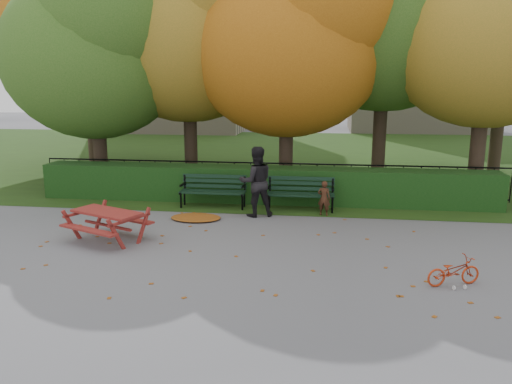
# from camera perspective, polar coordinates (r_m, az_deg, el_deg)

# --- Properties ---
(ground) EXTENTS (90.00, 90.00, 0.00)m
(ground) POSITION_cam_1_polar(r_m,az_deg,el_deg) (10.16, -2.19, -6.96)
(ground) COLOR gray
(ground) RESTS_ON ground
(grass_strip) EXTENTS (90.00, 90.00, 0.00)m
(grass_strip) POSITION_cam_1_polar(r_m,az_deg,el_deg) (23.74, 3.64, 4.21)
(grass_strip) COLOR #213A13
(grass_strip) RESTS_ON ground
(building_left) EXTENTS (10.00, 7.00, 15.00)m
(building_left) POSITION_cam_1_polar(r_m,az_deg,el_deg) (37.24, -9.45, 18.59)
(building_left) COLOR tan
(building_left) RESTS_ON ground
(building_right) EXTENTS (9.00, 6.00, 12.00)m
(building_right) POSITION_cam_1_polar(r_m,az_deg,el_deg) (38.06, 18.00, 15.76)
(building_right) COLOR tan
(building_right) RESTS_ON ground
(hedge) EXTENTS (13.00, 0.90, 1.00)m
(hedge) POSITION_cam_1_polar(r_m,az_deg,el_deg) (14.33, 0.88, 0.85)
(hedge) COLOR black
(hedge) RESTS_ON ground
(iron_fence) EXTENTS (14.00, 0.04, 1.02)m
(iron_fence) POSITION_cam_1_polar(r_m,az_deg,el_deg) (15.10, 1.25, 1.59)
(iron_fence) COLOR black
(iron_fence) RESTS_ON ground
(tree_a) EXTENTS (5.88, 5.60, 7.48)m
(tree_a) POSITION_cam_1_polar(r_m,az_deg,el_deg) (16.55, -17.45, 15.84)
(tree_a) COLOR black
(tree_a) RESTS_ON ground
(tree_b) EXTENTS (6.72, 6.40, 8.79)m
(tree_b) POSITION_cam_1_polar(r_m,az_deg,el_deg) (16.82, -6.86, 19.26)
(tree_b) COLOR black
(tree_b) RESTS_ON ground
(tree_c) EXTENTS (6.30, 6.00, 8.00)m
(tree_c) POSITION_cam_1_polar(r_m,az_deg,el_deg) (15.49, 4.84, 17.75)
(tree_c) COLOR black
(tree_c) RESTS_ON ground
(tree_e) EXTENTS (6.09, 5.80, 8.16)m
(tree_e) POSITION_cam_1_polar(r_m,az_deg,el_deg) (16.05, 26.57, 17.29)
(tree_e) COLOR black
(tree_e) RESTS_ON ground
(tree_f) EXTENTS (6.93, 6.60, 9.19)m
(tree_f) POSITION_cam_1_polar(r_m,az_deg,el_deg) (20.78, -18.33, 18.22)
(tree_f) COLOR black
(tree_f) RESTS_ON ground
(bench_left) EXTENTS (1.80, 0.57, 0.88)m
(bench_left) POSITION_cam_1_polar(r_m,az_deg,el_deg) (13.77, -4.90, 0.42)
(bench_left) COLOR black
(bench_left) RESTS_ON ground
(bench_right) EXTENTS (1.80, 0.57, 0.88)m
(bench_right) POSITION_cam_1_polar(r_m,az_deg,el_deg) (13.45, 5.13, 0.13)
(bench_right) COLOR black
(bench_right) RESTS_ON ground
(picnic_table) EXTENTS (1.94, 1.78, 0.76)m
(picnic_table) POSITION_cam_1_polar(r_m,az_deg,el_deg) (11.21, -16.66, -2.83)
(picnic_table) COLOR maroon
(picnic_table) RESTS_ON ground
(leaf_pile) EXTENTS (1.34, 0.99, 0.09)m
(leaf_pile) POSITION_cam_1_polar(r_m,az_deg,el_deg) (12.66, -6.89, -2.91)
(leaf_pile) COLOR maroon
(leaf_pile) RESTS_ON ground
(leaf_scatter) EXTENTS (9.00, 5.70, 0.01)m
(leaf_scatter) POSITION_cam_1_polar(r_m,az_deg,el_deg) (10.43, -1.91, -6.39)
(leaf_scatter) COLOR maroon
(leaf_scatter) RESTS_ON ground
(child) EXTENTS (0.37, 0.28, 0.91)m
(child) POSITION_cam_1_polar(r_m,az_deg,el_deg) (12.94, 7.78, -0.71)
(child) COLOR #3E2214
(child) RESTS_ON ground
(adult) EXTENTS (1.05, 0.94, 1.80)m
(adult) POSITION_cam_1_polar(r_m,az_deg,el_deg) (12.69, 0.01, 1.19)
(adult) COLOR black
(adult) RESTS_ON ground
(bicycle) EXTENTS (1.02, 0.64, 0.51)m
(bicycle) POSITION_cam_1_polar(r_m,az_deg,el_deg) (9.14, 21.64, -8.40)
(bicycle) COLOR #B73010
(bicycle) RESTS_ON ground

